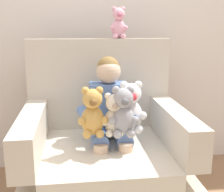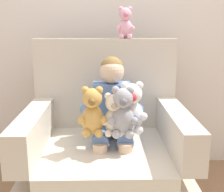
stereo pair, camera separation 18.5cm
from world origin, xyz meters
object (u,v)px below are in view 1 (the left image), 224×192
object	(u,v)px
armchair	(104,157)
plush_cream	(114,115)
plush_white	(131,108)
plush_pink_on_backrest	(119,24)
plush_honey	(93,113)
plush_grey	(123,113)
seated_child	(110,111)

from	to	relation	value
armchair	plush_cream	distance (m)	0.38
plush_white	plush_pink_on_backrest	bearing A→B (deg)	82.29
plush_honey	plush_cream	distance (m)	0.14
armchair	plush_cream	xyz separation A→B (m)	(0.05, -0.15, 0.35)
plush_grey	plush_white	distance (m)	0.09
seated_child	plush_grey	size ratio (longest dim) A/B	2.57
plush_pink_on_backrest	plush_cream	bearing A→B (deg)	-97.77
plush_grey	plush_white	world-z (taller)	plush_white
armchair	plush_white	size ratio (longest dim) A/B	3.46
armchair	plush_white	xyz separation A→B (m)	(0.17, -0.10, 0.38)
plush_white	plush_grey	bearing A→B (deg)	-141.49
seated_child	armchair	bearing A→B (deg)	-144.87
seated_child	plush_grey	xyz separation A→B (m)	(0.06, -0.20, 0.05)
plush_honey	plush_cream	world-z (taller)	plush_honey
armchair	plush_white	distance (m)	0.43
armchair	plush_pink_on_backrest	distance (m)	0.98
plush_pink_on_backrest	armchair	bearing A→B (deg)	-110.50
seated_child	plush_white	world-z (taller)	seated_child
plush_grey	plush_white	bearing A→B (deg)	54.34
plush_grey	seated_child	bearing A→B (deg)	113.05
seated_child	plush_honey	xyz separation A→B (m)	(-0.13, -0.17, 0.04)
plush_honey	plush_pink_on_backrest	size ratio (longest dim) A/B	1.35
armchair	seated_child	size ratio (longest dim) A/B	1.41
plush_honey	plush_pink_on_backrest	bearing A→B (deg)	79.48
plush_honey	plush_grey	xyz separation A→B (m)	(0.19, -0.02, 0.00)
plush_grey	plush_white	size ratio (longest dim) A/B	0.96
plush_cream	plush_white	xyz separation A→B (m)	(0.12, 0.05, 0.03)
seated_child	plush_grey	distance (m)	0.21
plush_honey	plush_grey	bearing A→B (deg)	8.26
plush_grey	plush_pink_on_backrest	size ratio (longest dim) A/B	1.37
seated_child	plush_pink_on_backrest	xyz separation A→B (m)	(0.11, 0.31, 0.58)
armchair	plush_cream	world-z (taller)	armchair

